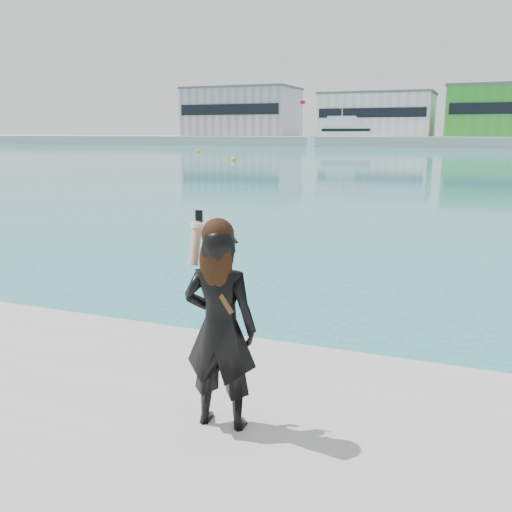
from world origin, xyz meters
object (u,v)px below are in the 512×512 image
(buoy_far, at_px, (198,152))
(woman, at_px, (220,322))
(motor_yacht, at_px, (348,135))
(buoy_extra, at_px, (233,161))

(buoy_far, distance_m, woman, 81.41)
(motor_yacht, height_order, buoy_far, motor_yacht)
(buoy_extra, bearing_deg, motor_yacht, 92.10)
(buoy_extra, distance_m, woman, 55.68)
(motor_yacht, distance_m, buoy_extra, 63.27)
(buoy_far, relative_size, buoy_extra, 1.00)
(buoy_far, bearing_deg, woman, -62.42)
(motor_yacht, height_order, buoy_extra, motor_yacht)
(buoy_extra, xyz_separation_m, woman, (22.54, -50.88, 1.60))
(motor_yacht, relative_size, woman, 11.16)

